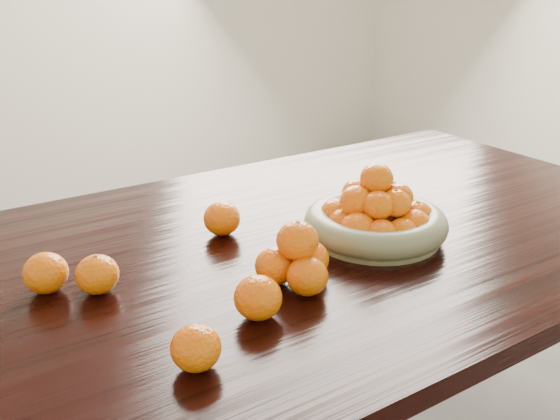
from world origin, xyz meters
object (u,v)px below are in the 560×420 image
loose_orange_0 (97,274)px  dining_table (259,287)px  orange_pyramid (297,260)px  fruit_bowl (376,217)px

loose_orange_0 → dining_table: bearing=0.6°
dining_table → loose_orange_0: 0.35m
orange_pyramid → loose_orange_0: bearing=151.8°
fruit_bowl → orange_pyramid: fruit_bowl is taller
orange_pyramid → loose_orange_0: orange_pyramid is taller
fruit_bowl → orange_pyramid: bearing=-162.6°
dining_table → loose_orange_0: loose_orange_0 is taller
fruit_bowl → loose_orange_0: (-0.55, 0.08, -0.01)m
fruit_bowl → dining_table: bearing=158.8°
fruit_bowl → orange_pyramid: 0.26m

